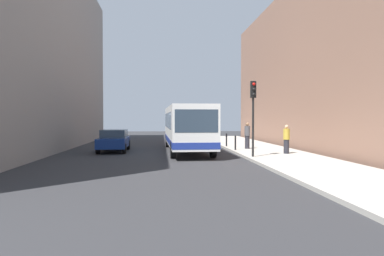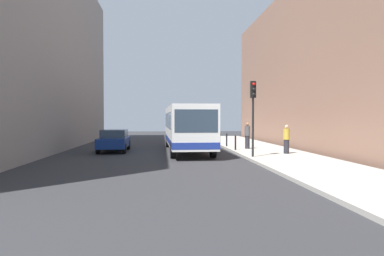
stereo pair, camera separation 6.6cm
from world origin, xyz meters
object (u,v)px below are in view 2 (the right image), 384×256
Objects in this scene: traffic_light at (253,104)px; pedestrian_mid_sidewalk at (247,136)px; bollard_far at (220,138)px; pedestrian_near_signal at (286,139)px; car_beside_bus at (114,140)px; car_behind_bus at (185,134)px; bus at (187,126)px; bollard_mid at (227,140)px; bollard_near at (235,143)px.

traffic_light reaches higher than pedestrian_mid_sidewalk.
pedestrian_near_signal reaches higher than bollard_far.
car_beside_bus is 9.97m from traffic_light.
car_behind_bus is at bearing -120.80° from car_beside_bus.
car_beside_bus is (-4.86, 0.41, -0.94)m from bus.
pedestrian_mid_sidewalk is at bearing 177.88° from car_beside_bus.
bollard_far is (0.00, 3.18, 0.00)m from bollard_mid.
pedestrian_mid_sidewalk reaches higher than car_behind_bus.
pedestrian_near_signal is at bearing 159.62° from car_beside_bus.
pedestrian_mid_sidewalk is at bearing 79.56° from traffic_light.
pedestrian_near_signal is at bearing -74.35° from bollard_far.
bus is at bearing 165.75° from bollard_near.
bus is at bearing 123.65° from traffic_light.
bus is 6.03m from traffic_light.
bollard_mid is at bearing -144.27° from bus.
bollard_far is at bearing 124.80° from car_behind_bus.
car_beside_bus is at bearing -130.59° from pedestrian_near_signal.
bollard_near is at bearing 105.10° from car_behind_bus.
car_beside_bus is 4.65× the size of bollard_near.
pedestrian_near_signal is 3.85m from pedestrian_mid_sidewalk.
bollard_mid is 2.49m from pedestrian_mid_sidewalk.
traffic_light reaches higher than bollard_near.
car_beside_bus is 2.45× the size of pedestrian_mid_sidewalk.
traffic_light is at bearing 122.52° from bus.
pedestrian_near_signal is at bearing 112.40° from car_behind_bus.
car_beside_bus reaches higher than bollard_far.
traffic_light is at bearing 146.36° from car_beside_bus.
pedestrian_near_signal is (5.21, -12.91, 0.22)m from car_behind_bus.
bollard_near is 3.64m from pedestrian_near_signal.
pedestrian_near_signal is at bearing 118.94° from pedestrian_mid_sidewalk.
bus is 6.51× the size of pedestrian_near_signal.
pedestrian_mid_sidewalk is at bearing 112.17° from car_behind_bus.
bus reaches higher than car_beside_bus.
pedestrian_near_signal reaches higher than bollard_near.
bollard_near is 0.53× the size of pedestrian_mid_sidewalk.
car_behind_bus is 2.45× the size of pedestrian_mid_sidewalk.
pedestrian_near_signal is (2.41, 1.50, -2.01)m from traffic_light.
pedestrian_mid_sidewalk reaches higher than pedestrian_near_signal.
bus reaches higher than bollard_far.
pedestrian_near_signal is (5.68, -3.41, -0.73)m from bus.
pedestrian_mid_sidewalk is at bearing -179.15° from bus.
traffic_light is 4.32× the size of bollard_far.
bus reaches higher than pedestrian_mid_sidewalk.
car_behind_bus is at bearing -61.90° from pedestrian_mid_sidewalk.
bollard_near is (3.17, -0.80, -1.10)m from bus.
bollard_mid is 0.53× the size of pedestrian_mid_sidewalk.
bollard_mid is 6.32m from pedestrian_near_signal.
traffic_light reaches higher than bollard_mid.
car_beside_bus and car_behind_bus have the same top height.
pedestrian_near_signal is at bearing -46.09° from bollard_near.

